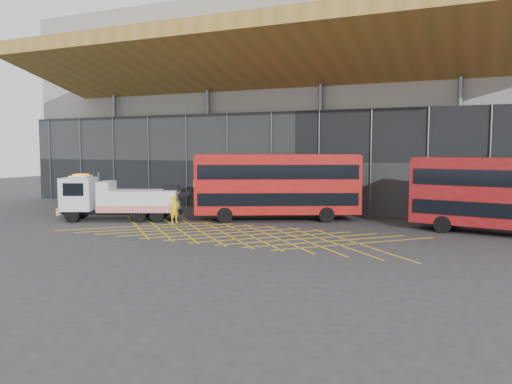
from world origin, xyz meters
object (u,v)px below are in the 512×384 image
at_px(recovery_truck, 116,199).
at_px(bus_towed, 277,184).
at_px(worker, 175,209).
at_px(bus_second, 512,193).

relative_size(recovery_truck, bus_towed, 0.81).
distance_m(recovery_truck, bus_towed, 11.29).
bearing_deg(worker, bus_second, -59.44).
distance_m(recovery_truck, worker, 4.44).
xyz_separation_m(bus_towed, worker, (-5.89, -3.95, -1.64)).
distance_m(bus_second, worker, 20.92).
bearing_deg(worker, bus_towed, -35.39).
xyz_separation_m(recovery_truck, worker, (4.34, 0.73, -0.60)).
bearing_deg(bus_second, recovery_truck, -159.91).
height_order(recovery_truck, worker, recovery_truck).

